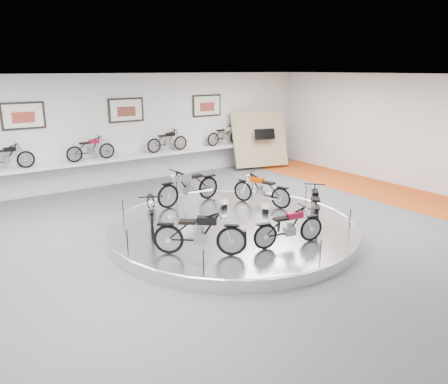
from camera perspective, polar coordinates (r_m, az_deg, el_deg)
floor at (r=11.21m, az=2.03°, el=-5.97°), size 16.00×16.00×0.00m
ceiling at (r=10.41m, az=2.25°, el=14.93°), size 16.00×16.00×0.00m
wall_back at (r=16.69m, az=-12.57°, el=8.02°), size 16.00×0.00×16.00m
wall_right at (r=16.65m, az=24.94°, el=6.91°), size 0.00×14.00×14.00m
orange_carpet_strip at (r=16.03m, az=21.91°, el=-0.37°), size 2.40×12.60×0.01m
dado_band at (r=16.92m, az=-12.25°, el=3.15°), size 15.68×0.04×1.10m
display_platform at (r=11.38m, az=1.13°, el=-4.81°), size 6.40×6.40×0.30m
platform_rim at (r=11.34m, az=1.13°, el=-4.24°), size 6.40×6.40×0.10m
shelf at (r=16.57m, az=-11.96°, el=4.49°), size 11.00×0.55×0.10m
poster_left at (r=15.59m, az=-24.75°, el=9.03°), size 1.35×0.06×0.88m
poster_center at (r=16.57m, az=-12.66°, el=10.40°), size 1.35×0.06×0.88m
poster_right at (r=18.19m, az=-2.24°, el=11.21°), size 1.35×0.06×0.88m
display_panel at (r=18.89m, az=4.64°, el=6.92°), size 2.56×1.52×2.30m
shelf_bike_a at (r=15.41m, az=-26.57°, el=3.89°), size 1.22×0.43×0.73m
shelf_bike_b at (r=15.99m, az=-17.01°, el=5.26°), size 1.22×0.43×0.73m
shelf_bike_c at (r=17.13m, az=-7.40°, el=6.48°), size 1.22×0.43×0.73m
shelf_bike_d at (r=18.50m, az=0.08°, el=7.30°), size 1.22×0.43×0.73m
bike_a at (r=12.74m, az=4.92°, el=0.35°), size 1.09×1.70×0.95m
bike_b at (r=12.87m, az=-4.64°, el=0.79°), size 1.86×0.80×1.07m
bike_c at (r=10.91m, az=-9.49°, el=-2.39°), size 1.22×1.76×0.98m
bike_d at (r=9.32m, az=-3.19°, el=-5.34°), size 1.71×1.54×1.00m
bike_e at (r=9.93m, az=8.49°, el=-4.48°), size 1.59×0.82×0.89m
bike_f at (r=11.45m, az=11.78°, el=-1.71°), size 1.51×1.59×0.95m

